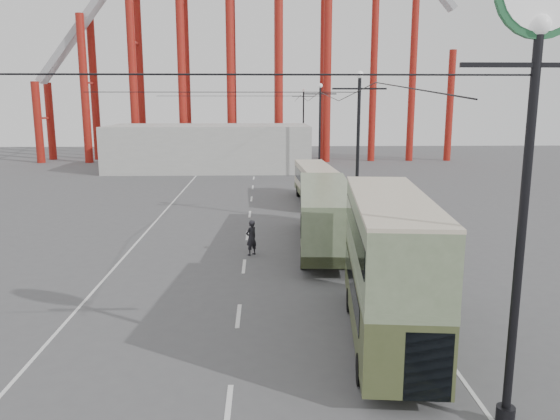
{
  "coord_description": "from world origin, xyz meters",
  "views": [
    {
      "loc": [
        -0.1,
        -14.51,
        7.55
      ],
      "look_at": [
        0.63,
        8.37,
        3.0
      ],
      "focal_mm": 35.0,
      "sensor_mm": 36.0,
      "label": 1
    }
  ],
  "objects_px": {
    "double_decker_bus": "(389,262)",
    "lamp_post_near": "(534,87)",
    "pedestrian": "(251,238)",
    "single_decker_green": "(326,213)",
    "single_decker_cream": "(315,182)"
  },
  "relations": [
    {
      "from": "single_decker_cream",
      "to": "pedestrian",
      "type": "relative_size",
      "value": 5.09
    },
    {
      "from": "single_decker_green",
      "to": "pedestrian",
      "type": "bearing_deg",
      "value": -156.16
    },
    {
      "from": "single_decker_green",
      "to": "pedestrian",
      "type": "relative_size",
      "value": 6.47
    },
    {
      "from": "single_decker_cream",
      "to": "pedestrian",
      "type": "height_order",
      "value": "single_decker_cream"
    },
    {
      "from": "double_decker_bus",
      "to": "single_decker_green",
      "type": "xyz_separation_m",
      "value": [
        -0.63,
        11.59,
        -0.83
      ]
    },
    {
      "from": "lamp_post_near",
      "to": "pedestrian",
      "type": "distance_m",
      "value": 17.62
    },
    {
      "from": "single_decker_green",
      "to": "single_decker_cream",
      "type": "distance_m",
      "value": 13.19
    },
    {
      "from": "lamp_post_near",
      "to": "single_decker_green",
      "type": "height_order",
      "value": "lamp_post_near"
    },
    {
      "from": "pedestrian",
      "to": "double_decker_bus",
      "type": "bearing_deg",
      "value": 68.98
    },
    {
      "from": "double_decker_bus",
      "to": "lamp_post_near",
      "type": "bearing_deg",
      "value": -63.47
    },
    {
      "from": "single_decker_green",
      "to": "single_decker_cream",
      "type": "height_order",
      "value": "single_decker_green"
    },
    {
      "from": "single_decker_green",
      "to": "pedestrian",
      "type": "xyz_separation_m",
      "value": [
        -3.87,
        -1.41,
        -0.93
      ]
    },
    {
      "from": "double_decker_bus",
      "to": "single_decker_cream",
      "type": "bearing_deg",
      "value": 95.64
    },
    {
      "from": "lamp_post_near",
      "to": "double_decker_bus",
      "type": "distance_m",
      "value": 7.26
    },
    {
      "from": "double_decker_bus",
      "to": "single_decker_green",
      "type": "distance_m",
      "value": 11.64
    }
  ]
}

